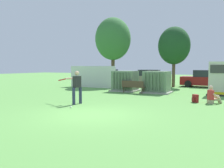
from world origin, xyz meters
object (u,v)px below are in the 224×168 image
at_px(park_bench, 133,86).
at_px(sports_ball, 71,107).
at_px(parked_car_right_of_center, 204,79).
at_px(batter, 76,86).
at_px(parked_car_left_of_center, 148,78).
at_px(generator_enclosure, 220,79).
at_px(transformer_west, 125,81).
at_px(backpack, 195,99).
at_px(transformer_mid_west, 157,82).
at_px(seated_spectator, 212,96).
at_px(parked_car_leftmost, 106,77).

height_order(park_bench, sports_ball, park_bench).
distance_m(park_bench, parked_car_right_of_center, 8.95).
bearing_deg(batter, parked_car_left_of_center, 93.10).
bearing_deg(generator_enclosure, park_bench, -164.74).
relative_size(transformer_west, parked_car_left_of_center, 0.48).
height_order(batter, backpack, batter).
xyz_separation_m(transformer_mid_west, seated_spectator, (4.08, -3.40, -0.41)).
bearing_deg(parked_car_leftmost, backpack, -42.47).
height_order(transformer_west, park_bench, transformer_west).
distance_m(seated_spectator, parked_car_left_of_center, 12.56).
relative_size(batter, seated_spectator, 1.81).
xyz_separation_m(batter, parked_car_left_of_center, (-0.75, 13.84, -0.22)).
height_order(sports_ball, parked_car_right_of_center, parked_car_right_of_center).
relative_size(generator_enclosure, sports_ball, 25.56).
xyz_separation_m(seated_spectator, parked_car_right_of_center, (-1.53, 10.42, 0.38)).
height_order(backpack, parked_car_leftmost, parked_car_leftmost).
xyz_separation_m(transformer_west, parked_car_right_of_center, (5.16, 6.98, -0.04)).
xyz_separation_m(generator_enclosure, parked_car_right_of_center, (-1.68, 6.39, -0.38)).
bearing_deg(seated_spectator, parked_car_left_of_center, 124.52).
distance_m(generator_enclosure, parked_car_left_of_center, 9.63).
xyz_separation_m(seated_spectator, parked_car_left_of_center, (-7.11, 10.34, 0.38)).
distance_m(park_bench, parked_car_leftmost, 10.34).
relative_size(park_bench, parked_car_left_of_center, 0.42).
bearing_deg(park_bench, parked_car_leftmost, 130.04).
bearing_deg(park_bench, sports_ball, -92.47).
xyz_separation_m(backpack, parked_car_right_of_center, (-0.66, 10.47, 0.54)).
distance_m(parked_car_leftmost, parked_car_right_of_center, 10.73).
height_order(batter, sports_ball, batter).
bearing_deg(transformer_mid_west, generator_enclosure, 8.54).
relative_size(backpack, parked_car_leftmost, 0.10).
bearing_deg(parked_car_right_of_center, seated_spectator, -81.67).
bearing_deg(backpack, transformer_west, 149.01).
bearing_deg(sports_ball, parked_car_left_of_center, 94.62).
height_order(generator_enclosure, seated_spectator, generator_enclosure).
xyz_separation_m(park_bench, sports_ball, (-0.30, -7.04, -0.49)).
height_order(transformer_mid_west, backpack, transformer_mid_west).
height_order(transformer_mid_west, generator_enclosure, generator_enclosure).
relative_size(transformer_mid_west, sports_ball, 23.33).
bearing_deg(parked_car_leftmost, transformer_mid_west, -40.51).
relative_size(generator_enclosure, parked_car_right_of_center, 0.55).
height_order(backpack, parked_car_right_of_center, parked_car_right_of_center).
height_order(park_bench, seated_spectator, seated_spectator).
distance_m(batter, parked_car_left_of_center, 13.86).
relative_size(park_bench, sports_ball, 20.36).
xyz_separation_m(transformer_west, parked_car_leftmost, (-5.57, 6.93, -0.04)).
relative_size(transformer_mid_west, parked_car_left_of_center, 0.48).
relative_size(park_bench, seated_spectator, 1.90).
relative_size(backpack, parked_car_left_of_center, 0.10).
bearing_deg(backpack, parked_car_left_of_center, 121.02).
height_order(transformer_mid_west, sports_ball, transformer_mid_west).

